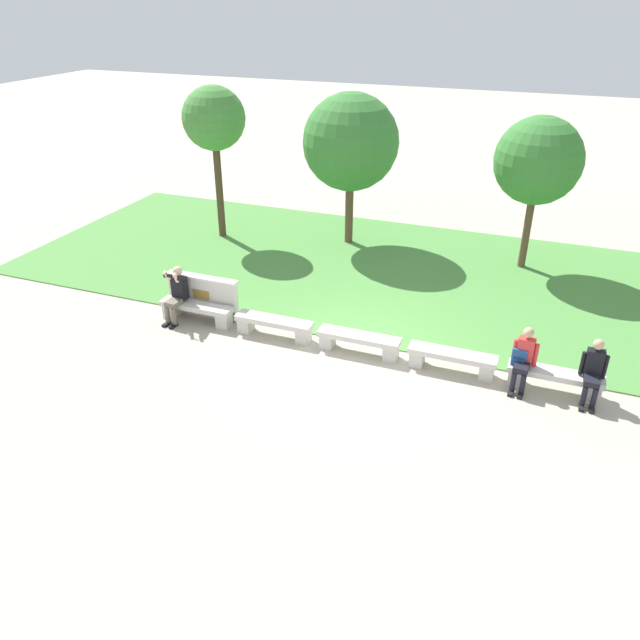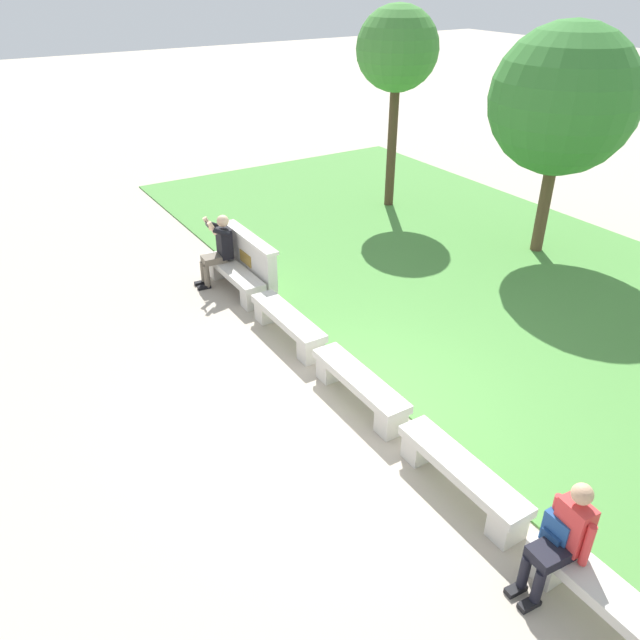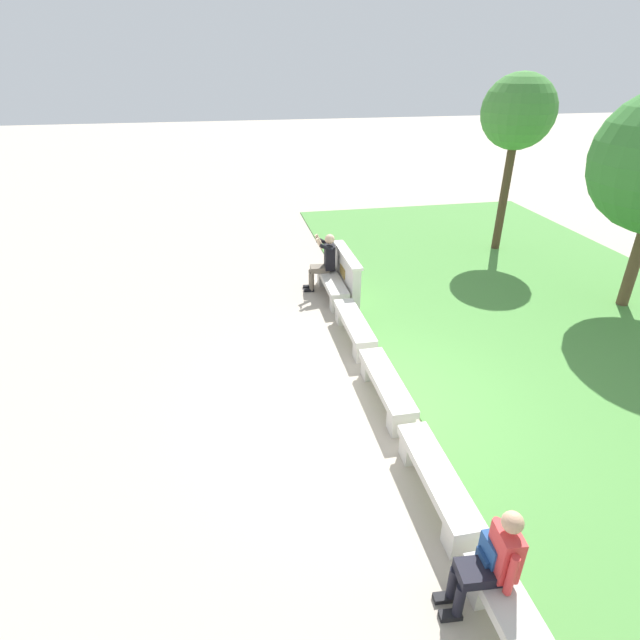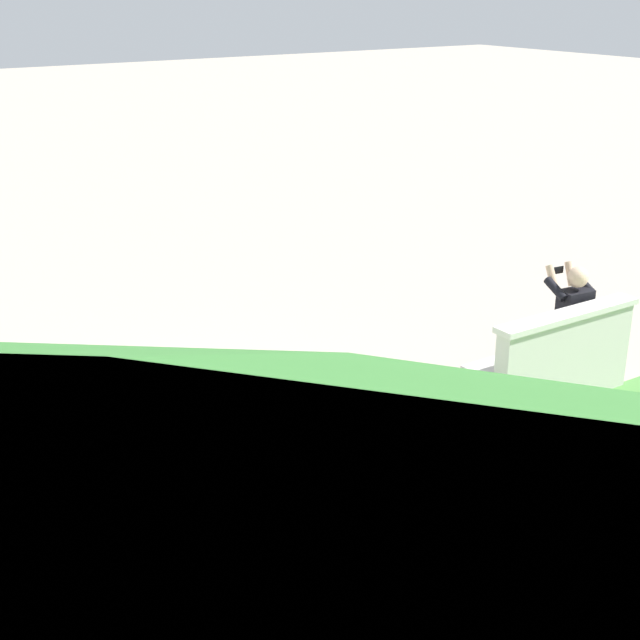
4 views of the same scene
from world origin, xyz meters
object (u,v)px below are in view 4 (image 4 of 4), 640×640
Objects in this scene: bench_mid at (190,475)px; bench_near at (385,414)px; person_photographer at (565,317)px; bench_main at (537,367)px.

bench_near is at bearing 180.00° from bench_mid.
bench_mid is 4.44m from person_photographer.
bench_mid is at bearing 0.00° from bench_near.
bench_near is (1.99, 0.00, 0.00)m from bench_main.
bench_mid is (3.97, 0.00, 0.00)m from bench_main.
bench_main is at bearing 9.93° from person_photographer.
bench_mid is at bearing 1.00° from person_photographer.
bench_main is 1.99m from bench_near.
bench_main and bench_mid have the same top height.
person_photographer is (-0.44, -0.08, 0.44)m from bench_main.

